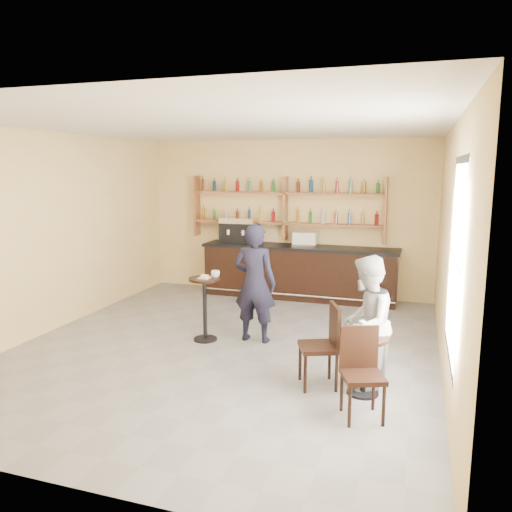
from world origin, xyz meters
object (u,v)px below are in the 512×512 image
(bar_counter, at_px, (299,272))
(pedestal_table, at_px, (205,309))
(chair_west, at_px, (318,346))
(patron_second, at_px, (366,323))
(cafe_table, at_px, (364,365))
(chair_south, at_px, (363,375))
(man_main, at_px, (255,283))
(espresso_machine, at_px, (240,230))
(pastry_case, at_px, (306,239))

(bar_counter, xyz_separation_m, pedestal_table, (-0.78, -2.96, -0.05))
(chair_west, xyz_separation_m, patron_second, (0.54, 0.13, 0.30))
(bar_counter, xyz_separation_m, cafe_table, (1.74, -4.11, -0.18))
(chair_west, bearing_deg, patron_second, 81.59)
(chair_south, bearing_deg, bar_counter, 89.15)
(man_main, relative_size, chair_west, 1.79)
(espresso_machine, bearing_deg, patron_second, -50.11)
(chair_west, xyz_separation_m, chair_south, (0.60, -0.65, -0.03))
(espresso_machine, height_order, cafe_table, espresso_machine)
(pastry_case, bearing_deg, pedestal_table, -110.49)
(pastry_case, relative_size, pedestal_table, 0.49)
(man_main, height_order, patron_second, man_main)
(pedestal_table, height_order, patron_second, patron_second)
(cafe_table, bearing_deg, bar_counter, 112.99)
(bar_counter, relative_size, espresso_machine, 5.29)
(bar_counter, xyz_separation_m, espresso_machine, (-1.28, 0.00, 0.81))
(chair_west, relative_size, patron_second, 0.63)
(chair_south, relative_size, patron_second, 0.59)
(bar_counter, xyz_separation_m, chair_south, (1.79, -4.71, -0.06))
(chair_south, bearing_deg, cafe_table, 73.07)
(chair_west, bearing_deg, pedestal_table, -141.52)
(pastry_case, relative_size, chair_west, 0.47)
(pedestal_table, bearing_deg, cafe_table, -24.47)
(pedestal_table, relative_size, chair_south, 1.02)
(espresso_machine, xyz_separation_m, pedestal_table, (0.50, -2.96, -0.85))
(espresso_machine, xyz_separation_m, chair_west, (2.47, -4.06, -0.84))
(pastry_case, distance_m, chair_south, 5.05)
(bar_counter, relative_size, chair_south, 4.14)
(chair_west, bearing_deg, bar_counter, 173.97)
(man_main, relative_size, cafe_table, 2.56)
(espresso_machine, height_order, pastry_case, espresso_machine)
(man_main, bearing_deg, espresso_machine, -64.56)
(espresso_machine, relative_size, pedestal_table, 0.77)
(pedestal_table, height_order, chair_west, chair_west)
(pastry_case, bearing_deg, chair_south, -74.05)
(pedestal_table, xyz_separation_m, cafe_table, (2.52, -1.15, -0.14))
(pastry_case, height_order, pedestal_table, pastry_case)
(chair_west, bearing_deg, pastry_case, 172.29)
(pastry_case, xyz_separation_m, chair_south, (1.67, -4.71, -0.74))
(pastry_case, distance_m, cafe_table, 4.50)
(pedestal_table, xyz_separation_m, patron_second, (2.51, -0.96, 0.32))
(cafe_table, xyz_separation_m, patron_second, (-0.01, 0.18, 0.45))
(espresso_machine, distance_m, man_main, 3.04)
(bar_counter, bearing_deg, man_main, -90.91)
(chair_south, bearing_deg, espresso_machine, 101.41)
(espresso_machine, distance_m, cafe_table, 5.20)
(pastry_case, bearing_deg, man_main, -97.10)
(bar_counter, distance_m, chair_south, 5.04)
(cafe_table, height_order, patron_second, patron_second)
(cafe_table, relative_size, chair_west, 0.70)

